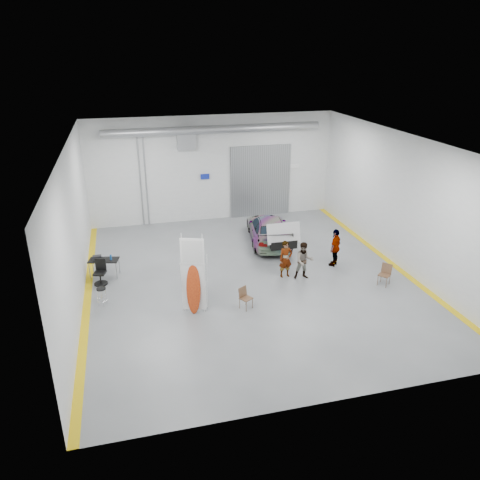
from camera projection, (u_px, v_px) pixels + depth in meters
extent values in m
plane|color=slate|center=(250.00, 278.00, 20.52)|extent=(16.00, 16.00, 0.00)
cube|color=silver|center=(74.00, 229.00, 17.78)|extent=(0.02, 16.00, 6.00)
cube|color=silver|center=(401.00, 201.00, 20.96)|extent=(0.02, 16.00, 6.00)
cube|color=silver|center=(213.00, 169.00, 26.53)|extent=(14.00, 0.02, 6.00)
cube|color=silver|center=(332.00, 312.00, 12.21)|extent=(14.00, 0.02, 6.00)
cube|color=silver|center=(251.00, 141.00, 18.22)|extent=(14.00, 16.00, 0.02)
cube|color=#93979C|center=(261.00, 181.00, 27.44)|extent=(3.60, 0.12, 4.20)
cube|color=gray|center=(186.00, 138.00, 25.43)|extent=(1.00, 0.50, 1.20)
cylinder|color=gray|center=(214.00, 129.00, 25.11)|extent=(11.90, 0.44, 0.44)
cube|color=#13249F|center=(205.00, 177.00, 26.50)|extent=(0.50, 0.04, 0.30)
cube|color=white|center=(293.00, 166.00, 27.59)|extent=(0.70, 0.04, 0.25)
cylinder|color=gray|center=(146.00, 182.00, 25.79)|extent=(0.08, 0.08, 5.00)
cylinder|color=gray|center=(141.00, 182.00, 25.72)|extent=(0.08, 0.08, 5.00)
cube|color=gold|center=(88.00, 297.00, 18.96)|extent=(0.30, 16.00, 0.01)
cube|color=gold|center=(390.00, 262.00, 22.08)|extent=(0.30, 16.00, 0.01)
imported|color=white|center=(269.00, 229.00, 24.12)|extent=(2.73, 5.06, 1.39)
imported|color=brown|center=(286.00, 259.00, 20.41)|extent=(0.64, 0.46, 1.68)
imported|color=#476083|center=(304.00, 261.00, 20.23)|extent=(0.91, 0.75, 1.69)
imported|color=brown|center=(335.00, 247.00, 21.45)|extent=(1.04, 1.03, 1.79)
cube|color=white|center=(196.00, 287.00, 17.55)|extent=(0.88, 0.32, 1.94)
ellipsoid|color=#DF5213|center=(196.00, 289.00, 17.49)|extent=(0.59, 0.41, 2.05)
cube|color=white|center=(194.00, 251.00, 16.97)|extent=(0.85, 0.31, 1.03)
cylinder|color=white|center=(185.00, 275.00, 17.26)|extent=(0.03, 0.03, 3.24)
cylinder|color=white|center=(205.00, 273.00, 17.43)|extent=(0.03, 0.03, 3.24)
cube|color=brown|center=(246.00, 298.00, 18.01)|extent=(0.56, 0.55, 0.04)
cube|color=brown|center=(245.00, 291.00, 18.09)|extent=(0.40, 0.29, 0.39)
cube|color=brown|center=(384.00, 275.00, 19.79)|extent=(0.61, 0.61, 0.04)
cube|color=brown|center=(383.00, 268.00, 19.87)|extent=(0.35, 0.40, 0.42)
cylinder|color=black|center=(101.00, 289.00, 18.14)|extent=(0.36, 0.36, 0.05)
torus|color=silver|center=(102.00, 300.00, 18.33)|extent=(0.38, 0.38, 0.02)
cylinder|color=gray|center=(91.00, 272.00, 20.22)|extent=(0.03, 0.03, 0.76)
cylinder|color=gray|center=(118.00, 269.00, 20.49)|extent=(0.03, 0.03, 0.76)
cylinder|color=gray|center=(91.00, 267.00, 20.70)|extent=(0.03, 0.03, 0.76)
cylinder|color=gray|center=(118.00, 264.00, 20.97)|extent=(0.03, 0.03, 0.76)
cube|color=black|center=(104.00, 260.00, 20.44)|extent=(1.39, 0.91, 0.04)
cylinder|color=#1A52A1|center=(111.00, 257.00, 20.36)|extent=(0.08, 0.08, 0.23)
cube|color=black|center=(97.00, 258.00, 20.38)|extent=(0.37, 0.23, 0.19)
cylinder|color=black|center=(101.00, 283.00, 20.00)|extent=(0.58, 0.58, 0.04)
cylinder|color=black|center=(100.00, 278.00, 19.91)|extent=(0.06, 0.06, 0.50)
cube|color=black|center=(100.00, 273.00, 19.81)|extent=(0.59, 0.59, 0.07)
cube|color=black|center=(99.00, 264.00, 19.90)|extent=(0.45, 0.19, 0.52)
cube|color=silver|center=(283.00, 231.00, 21.92)|extent=(1.62, 0.99, 0.04)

